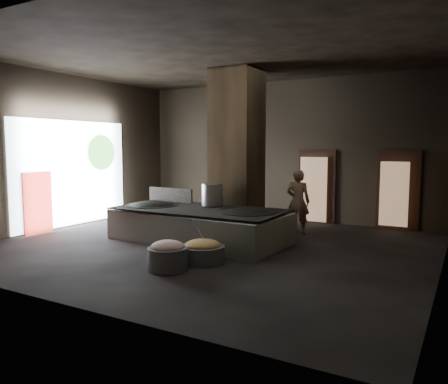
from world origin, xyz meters
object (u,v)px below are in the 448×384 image
Objects in this scene: hearth_platform at (199,226)px; stock_pot at (212,195)px; wok_left at (153,208)px; veg_basin at (203,254)px; meat_basin at (168,259)px; wok_right at (248,216)px; cook at (298,202)px.

stock_pot reaches higher than hearth_platform.
hearth_platform is 3.17× the size of wok_left.
hearth_platform reaches higher than veg_basin.
wok_left is at bearing 133.74° from meat_basin.
wok_right is 2.25× the size of stock_pot.
wok_right reaches higher than veg_basin.
cook is (3.28, 2.21, 0.13)m from wok_left.
veg_basin is at bearing -63.26° from stock_pot.
meat_basin is (-0.47, -2.53, -0.53)m from wok_right.
wok_right is 1.44m from stock_pot.
hearth_platform reaches higher than meat_basin.
hearth_platform is 2.04m from veg_basin.
wok_right is 1.41× the size of veg_basin.
cook reaches higher than wok_right.
wok_right is at bearing -21.04° from stock_pot.
hearth_platform is 1.50m from wok_left.
hearth_platform is 1.40m from wok_right.
wok_right is 1.82m from veg_basin.
wok_left is at bearing 22.76° from cook.
meat_basin is at bearing -74.73° from stock_pot.
wok_left is 3.12m from veg_basin.
stock_pot reaches higher than meat_basin.
cook is 2.25× the size of meat_basin.
wok_right is at bearing 83.77° from veg_basin.
stock_pot is at bearing 21.80° from wok_left.
wok_right is 2.63m from meat_basin.
cook reaches higher than stock_pot.
cook is at bearing 42.15° from stock_pot.
veg_basin is at bearing -96.23° from wok_right.
cook is (1.83, 2.16, 0.50)m from hearth_platform.
wok_left is 2.80m from wok_right.
cook is (0.48, 2.11, 0.13)m from wok_right.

